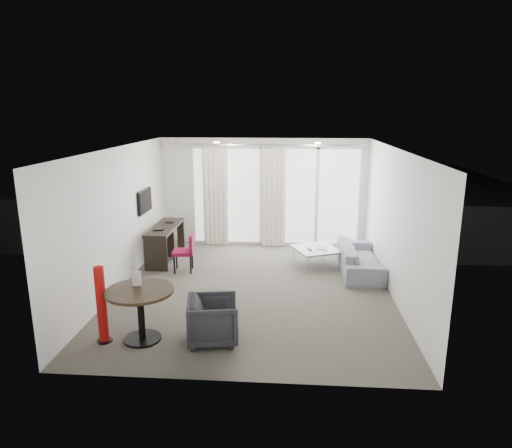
# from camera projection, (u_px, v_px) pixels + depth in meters

# --- Properties ---
(floor) EXTENTS (5.00, 6.00, 0.00)m
(floor) POSITION_uv_depth(u_px,v_px,m) (254.00, 289.00, 8.52)
(floor) COLOR #4E4A42
(floor) RESTS_ON ground
(ceiling) EXTENTS (5.00, 6.00, 0.00)m
(ceiling) POSITION_uv_depth(u_px,v_px,m) (253.00, 149.00, 7.89)
(ceiling) COLOR white
(ceiling) RESTS_ON ground
(wall_left) EXTENTS (0.00, 6.00, 2.60)m
(wall_left) POSITION_uv_depth(u_px,v_px,m) (118.00, 219.00, 8.38)
(wall_left) COLOR silver
(wall_left) RESTS_ON ground
(wall_right) EXTENTS (0.00, 6.00, 2.60)m
(wall_right) POSITION_uv_depth(u_px,v_px,m) (395.00, 224.00, 8.03)
(wall_right) COLOR silver
(wall_right) RESTS_ON ground
(wall_front) EXTENTS (5.00, 0.00, 2.60)m
(wall_front) POSITION_uv_depth(u_px,v_px,m) (233.00, 283.00, 5.30)
(wall_front) COLOR silver
(wall_front) RESTS_ON ground
(window_panel) EXTENTS (4.00, 0.02, 2.38)m
(window_panel) POSITION_uv_depth(u_px,v_px,m) (276.00, 196.00, 11.09)
(window_panel) COLOR white
(window_panel) RESTS_ON ground
(window_frame) EXTENTS (4.10, 0.06, 2.44)m
(window_frame) POSITION_uv_depth(u_px,v_px,m) (275.00, 197.00, 11.08)
(window_frame) COLOR white
(window_frame) RESTS_ON ground
(curtain_left) EXTENTS (0.60, 0.20, 2.38)m
(curtain_left) POSITION_uv_depth(u_px,v_px,m) (215.00, 197.00, 11.04)
(curtain_left) COLOR beige
(curtain_left) RESTS_ON ground
(curtain_right) EXTENTS (0.60, 0.20, 2.38)m
(curtain_right) POSITION_uv_depth(u_px,v_px,m) (273.00, 198.00, 10.94)
(curtain_right) COLOR beige
(curtain_right) RESTS_ON ground
(curtain_track) EXTENTS (4.80, 0.04, 0.04)m
(curtain_track) POSITION_uv_depth(u_px,v_px,m) (263.00, 145.00, 10.65)
(curtain_track) COLOR #B2B2B7
(curtain_track) RESTS_ON ceiling
(downlight_a) EXTENTS (0.12, 0.12, 0.02)m
(downlight_a) POSITION_uv_depth(u_px,v_px,m) (217.00, 142.00, 9.50)
(downlight_a) COLOR #FFE0B2
(downlight_a) RESTS_ON ceiling
(downlight_b) EXTENTS (0.12, 0.12, 0.02)m
(downlight_b) POSITION_uv_depth(u_px,v_px,m) (318.00, 143.00, 9.35)
(downlight_b) COLOR #FFE0B2
(downlight_b) RESTS_ON ceiling
(desk) EXTENTS (0.51, 1.63, 0.76)m
(desk) POSITION_uv_depth(u_px,v_px,m) (165.00, 243.00, 10.11)
(desk) COLOR black
(desk) RESTS_ON floor
(tv) EXTENTS (0.05, 0.80, 0.50)m
(tv) POSITION_uv_depth(u_px,v_px,m) (145.00, 201.00, 9.77)
(tv) COLOR black
(tv) RESTS_ON wall_left
(desk_chair) EXTENTS (0.48, 0.46, 0.80)m
(desk_chair) POSITION_uv_depth(u_px,v_px,m) (183.00, 253.00, 9.36)
(desk_chair) COLOR maroon
(desk_chair) RESTS_ON floor
(round_table) EXTENTS (1.17, 1.17, 0.78)m
(round_table) POSITION_uv_depth(u_px,v_px,m) (141.00, 315.00, 6.55)
(round_table) COLOR black
(round_table) RESTS_ON floor
(menu_card) EXTENTS (0.13, 0.03, 0.23)m
(menu_card) POSITION_uv_depth(u_px,v_px,m) (137.00, 290.00, 6.61)
(menu_card) COLOR white
(menu_card) RESTS_ON round_table
(red_lamp) EXTENTS (0.23, 0.23, 1.14)m
(red_lamp) POSITION_uv_depth(u_px,v_px,m) (101.00, 305.00, 6.46)
(red_lamp) COLOR #A10E0C
(red_lamp) RESTS_ON floor
(tub_armchair) EXTENTS (0.83, 0.81, 0.65)m
(tub_armchair) POSITION_uv_depth(u_px,v_px,m) (213.00, 320.00, 6.53)
(tub_armchair) COLOR #232328
(tub_armchair) RESTS_ON floor
(coffee_table) EXTENTS (1.14, 1.14, 0.39)m
(coffee_table) POSITION_uv_depth(u_px,v_px,m) (316.00, 257.00, 9.74)
(coffee_table) COLOR gray
(coffee_table) RESTS_ON floor
(remote) EXTENTS (0.10, 0.17, 0.02)m
(remote) POSITION_uv_depth(u_px,v_px,m) (310.00, 251.00, 9.60)
(remote) COLOR black
(remote) RESTS_ON coffee_table
(magazine) EXTENTS (0.27, 0.33, 0.02)m
(magazine) POSITION_uv_depth(u_px,v_px,m) (322.00, 250.00, 9.70)
(magazine) COLOR gray
(magazine) RESTS_ON coffee_table
(sofa) EXTENTS (0.76, 1.94, 0.57)m
(sofa) POSITION_uv_depth(u_px,v_px,m) (359.00, 258.00, 9.38)
(sofa) COLOR slate
(sofa) RESTS_ON floor
(terrace_slab) EXTENTS (5.60, 3.00, 0.12)m
(terrace_slab) POSITION_uv_depth(u_px,v_px,m) (277.00, 230.00, 12.87)
(terrace_slab) COLOR #4D4D50
(terrace_slab) RESTS_ON ground
(rattan_chair_a) EXTENTS (0.70, 0.70, 0.82)m
(rattan_chair_a) POSITION_uv_depth(u_px,v_px,m) (318.00, 220.00, 12.03)
(rattan_chair_a) COLOR brown
(rattan_chair_a) RESTS_ON terrace_slab
(rattan_chair_b) EXTENTS (0.65, 0.65, 0.72)m
(rattan_chair_b) POSITION_uv_depth(u_px,v_px,m) (350.00, 214.00, 13.04)
(rattan_chair_b) COLOR brown
(rattan_chair_b) RESTS_ON terrace_slab
(rattan_table) EXTENTS (0.60, 0.60, 0.46)m
(rattan_table) POSITION_uv_depth(u_px,v_px,m) (319.00, 229.00, 11.84)
(rattan_table) COLOR brown
(rattan_table) RESTS_ON terrace_slab
(balustrade) EXTENTS (5.50, 0.06, 1.05)m
(balustrade) POSITION_uv_depth(u_px,v_px,m) (278.00, 201.00, 14.13)
(balustrade) COLOR #B2B2B7
(balustrade) RESTS_ON terrace_slab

